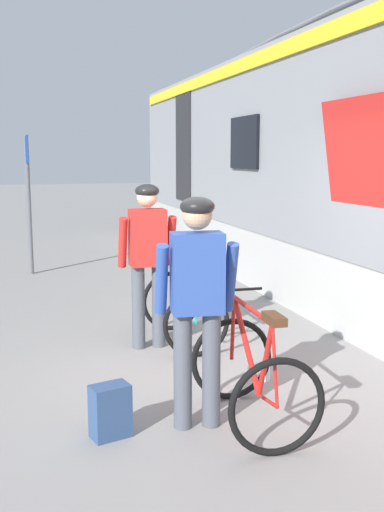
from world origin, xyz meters
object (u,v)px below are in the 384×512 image
at_px(backpack_on_platform, 110,411).
at_px(platform_sign_post, 28,181).
at_px(cyclist_far_in_blue, 197,292).
at_px(bicycle_near_teal, 183,307).
at_px(bicycle_far_red, 252,375).
at_px(water_bottle_near_the_bikes, 266,369).
at_px(cyclist_near_in_red, 148,251).

bearing_deg(backpack_on_platform, platform_sign_post, 77.96).
height_order(cyclist_far_in_blue, bicycle_near_teal, cyclist_far_in_blue).
distance_m(bicycle_near_teal, bicycle_far_red, 2.15).
bearing_deg(bicycle_far_red, water_bottle_near_the_bikes, 59.91).
xyz_separation_m(bicycle_far_red, backpack_on_platform, (-1.08, 0.11, -0.20)).
xyz_separation_m(water_bottle_near_the_bikes, platform_sign_post, (-1.91, 5.91, 1.51)).
height_order(cyclist_near_in_red, bicycle_far_red, cyclist_near_in_red).
bearing_deg(bicycle_near_teal, cyclist_near_in_red, -174.25).
bearing_deg(platform_sign_post, bicycle_near_teal, -72.04).
xyz_separation_m(cyclist_near_in_red, water_bottle_near_the_bikes, (0.82, -1.29, -0.94)).
bearing_deg(water_bottle_near_the_bikes, bicycle_far_red, -120.09).
xyz_separation_m(cyclist_near_in_red, bicycle_near_teal, (0.40, 0.04, -0.65)).
distance_m(cyclist_near_in_red, platform_sign_post, 4.79).
bearing_deg(platform_sign_post, cyclist_far_in_blue, -81.26).
bearing_deg(cyclist_near_in_red, water_bottle_near_the_bikes, -57.37).
distance_m(cyclist_far_in_blue, backpack_on_platform, 1.08).
distance_m(cyclist_far_in_blue, platform_sign_post, 6.74).
relative_size(bicycle_far_red, platform_sign_post, 0.46).
distance_m(bicycle_far_red, platform_sign_post, 7.00).
bearing_deg(cyclist_near_in_red, bicycle_far_red, -80.70).
xyz_separation_m(bicycle_far_red, platform_sign_post, (-1.43, 6.74, 1.22)).
bearing_deg(bicycle_far_red, backpack_on_platform, 174.32).
relative_size(bicycle_near_teal, backpack_on_platform, 2.69).
bearing_deg(cyclist_far_in_blue, cyclist_near_in_red, 88.12).
bearing_deg(bicycle_far_red, platform_sign_post, 102.00).
height_order(cyclist_near_in_red, backpack_on_platform, cyclist_near_in_red).
distance_m(bicycle_near_teal, water_bottle_near_the_bikes, 1.42).
distance_m(cyclist_far_in_blue, water_bottle_near_the_bikes, 1.48).
distance_m(bicycle_far_red, water_bottle_near_the_bikes, 1.00).
xyz_separation_m(cyclist_near_in_red, bicycle_far_red, (0.35, -2.11, -0.65)).
bearing_deg(platform_sign_post, bicycle_far_red, -78.00).
bearing_deg(cyclist_near_in_red, bicycle_near_teal, 5.75).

